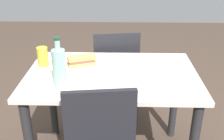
{
  "coord_description": "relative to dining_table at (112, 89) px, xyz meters",
  "views": [
    {
      "loc": [
        0.04,
        -1.63,
        1.52
      ],
      "look_at": [
        0.0,
        0.0,
        0.76
      ],
      "focal_mm": 43.76,
      "sensor_mm": 36.0,
      "label": 1
    }
  ],
  "objects": [
    {
      "name": "knife_near",
      "position": [
        -0.24,
        0.13,
        0.14
      ],
      "size": [
        0.16,
        0.11,
        0.01
      ],
      "color": "silver",
      "rests_on": "plate_near"
    },
    {
      "name": "plate_near",
      "position": [
        -0.21,
        0.08,
        0.13
      ],
      "size": [
        0.24,
        0.24,
        0.01
      ],
      "primitive_type": "cylinder",
      "color": "silver",
      "rests_on": "dining_table"
    },
    {
      "name": "beer_glass",
      "position": [
        -0.48,
        0.11,
        0.19
      ],
      "size": [
        0.08,
        0.08,
        0.13
      ],
      "primitive_type": "cylinder",
      "color": "gold",
      "rests_on": "dining_table"
    },
    {
      "name": "chair_far",
      "position": [
        0.01,
        0.56,
        -0.12
      ],
      "size": [
        0.46,
        0.46,
        0.86
      ],
      "color": "black",
      "rests_on": "ground"
    },
    {
      "name": "baguette_sandwich_near",
      "position": [
        -0.21,
        0.08,
        0.17
      ],
      "size": [
        0.2,
        0.13,
        0.07
      ],
      "color": "tan",
      "rests_on": "plate_near"
    },
    {
      "name": "water_bottle",
      "position": [
        -0.3,
        -0.19,
        0.25
      ],
      "size": [
        0.08,
        0.08,
        0.31
      ],
      "color": "#99C6B7",
      "rests_on": "dining_table"
    },
    {
      "name": "paper_napkin",
      "position": [
        0.28,
        0.08,
        0.13
      ],
      "size": [
        0.18,
        0.18,
        0.0
      ],
      "primitive_type": "cube",
      "rotation": [
        0.0,
        0.0,
        -0.33
      ],
      "color": "white",
      "rests_on": "dining_table"
    },
    {
      "name": "dining_table",
      "position": [
        0.0,
        0.0,
        0.0
      ],
      "size": [
        1.13,
        0.73,
        0.74
      ],
      "color": "beige",
      "rests_on": "ground"
    }
  ]
}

